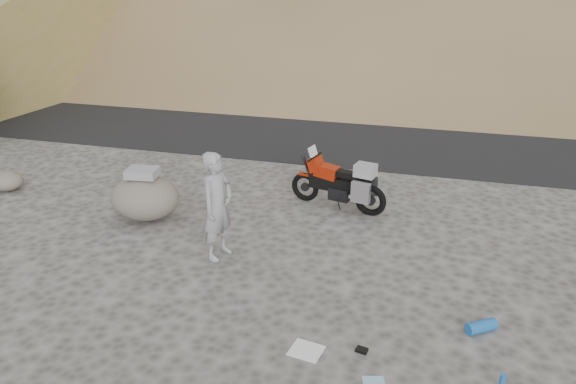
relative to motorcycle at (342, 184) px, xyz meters
The scene contains 11 objects.
ground 3.15m from the motorcycle, 93.68° to the right, with size 140.00×140.00×0.00m, color #43403E.
road 5.93m from the motorcycle, 91.94° to the left, with size 120.00×7.00×0.05m, color black.
motorcycle is the anchor object (origin of this frame).
man 3.17m from the motorcycle, 124.18° to the right, with size 0.72×0.47×1.96m, color gray.
boulder 4.08m from the motorcycle, 158.54° to the right, with size 1.50×1.31×1.09m.
small_rock 7.67m from the motorcycle, behind, with size 0.91×0.86×0.44m.
gear_white_cloth 4.81m from the motorcycle, 85.73° to the right, with size 0.43×0.39×0.01m, color white.
gear_blue_mat 4.60m from the motorcycle, 54.05° to the right, with size 0.18×0.18×0.45m, color #1B59A7.
gear_bottle 5.64m from the motorcycle, 59.16° to the right, with size 0.07×0.07×0.20m, color #1B59A7.
gear_glove_a 4.74m from the motorcycle, 76.57° to the right, with size 0.16×0.11×0.05m, color black.
gear_blue_cloth 5.33m from the motorcycle, 75.56° to the right, with size 0.28×0.20×0.01m, color #88B9D2.
Camera 1 is at (1.92, -7.74, 5.00)m, focal length 35.00 mm.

